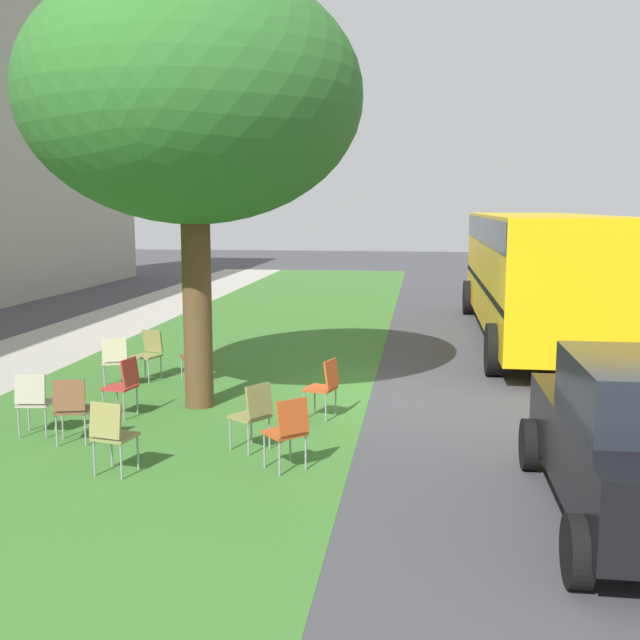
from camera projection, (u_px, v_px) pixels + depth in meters
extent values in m
plane|color=#424247|center=(382.00, 397.00, 12.23)|extent=(80.00, 80.00, 0.00)
cube|color=#3D752D|center=(192.00, 390.00, 12.66)|extent=(48.00, 6.00, 0.01)
cylinder|color=brown|center=(197.00, 296.00, 11.41)|extent=(0.44, 0.44, 3.45)
ellipsoid|color=#2D6B28|center=(192.00, 97.00, 10.97)|extent=(5.00, 5.00, 3.70)
cube|color=#C64C1E|center=(320.00, 389.00, 10.96)|extent=(0.52, 0.50, 0.04)
cube|color=#C64C1E|center=(331.00, 374.00, 10.85)|extent=(0.41, 0.20, 0.40)
cylinder|color=gray|center=(315.00, 400.00, 11.23)|extent=(0.02, 0.02, 0.42)
cylinder|color=gray|center=(304.00, 405.00, 10.90)|extent=(0.02, 0.02, 0.42)
cylinder|color=gray|center=(336.00, 402.00, 11.09)|extent=(0.02, 0.02, 0.42)
cylinder|color=gray|center=(326.00, 408.00, 10.76)|extent=(0.02, 0.02, 0.42)
cube|color=brown|center=(193.00, 357.00, 13.27)|extent=(0.56, 0.55, 0.04)
cube|color=brown|center=(203.00, 343.00, 13.29)|extent=(0.39, 0.26, 0.40)
cylinder|color=gray|center=(182.00, 368.00, 13.41)|extent=(0.02, 0.02, 0.42)
cylinder|color=gray|center=(185.00, 372.00, 13.08)|extent=(0.02, 0.02, 0.42)
cylinder|color=gray|center=(201.00, 367.00, 13.52)|extent=(0.02, 0.02, 0.42)
cylinder|color=gray|center=(205.00, 371.00, 13.19)|extent=(0.02, 0.02, 0.42)
cube|color=#ADA393|center=(36.00, 403.00, 10.16)|extent=(0.45, 0.47, 0.04)
cube|color=#ADA393|center=(30.00, 389.00, 9.95)|extent=(0.14, 0.41, 0.40)
cylinder|color=gray|center=(55.00, 416.00, 10.36)|extent=(0.02, 0.02, 0.42)
cylinder|color=gray|center=(29.00, 416.00, 10.36)|extent=(0.02, 0.02, 0.42)
cylinder|color=gray|center=(46.00, 423.00, 10.02)|extent=(0.02, 0.02, 0.42)
cylinder|color=gray|center=(19.00, 423.00, 10.03)|extent=(0.02, 0.02, 0.42)
cube|color=olive|center=(146.00, 356.00, 13.34)|extent=(0.51, 0.53, 0.04)
cube|color=olive|center=(153.00, 341.00, 13.46)|extent=(0.21, 0.41, 0.40)
cylinder|color=gray|center=(133.00, 369.00, 13.30)|extent=(0.02, 0.02, 0.42)
cylinder|color=gray|center=(149.00, 371.00, 13.14)|extent=(0.02, 0.02, 0.42)
cylinder|color=gray|center=(145.00, 366.00, 13.60)|extent=(0.02, 0.02, 0.42)
cylinder|color=gray|center=(161.00, 368.00, 13.44)|extent=(0.02, 0.02, 0.42)
cube|color=#C64C1E|center=(285.00, 433.00, 8.81)|extent=(0.58, 0.58, 0.04)
cube|color=#C64C1E|center=(293.00, 417.00, 8.63)|extent=(0.33, 0.35, 0.40)
cylinder|color=gray|center=(290.00, 445.00, 9.09)|extent=(0.02, 0.02, 0.42)
cylinder|color=gray|center=(264.00, 451.00, 8.88)|extent=(0.02, 0.02, 0.42)
cylinder|color=gray|center=(306.00, 453.00, 8.81)|extent=(0.02, 0.02, 0.42)
cylinder|color=gray|center=(279.00, 459.00, 8.61)|extent=(0.02, 0.02, 0.42)
cube|color=brown|center=(73.00, 410.00, 9.81)|extent=(0.49, 0.50, 0.04)
cube|color=brown|center=(69.00, 395.00, 9.60)|extent=(0.18, 0.41, 0.40)
cylinder|color=gray|center=(90.00, 423.00, 10.03)|extent=(0.02, 0.02, 0.42)
cylinder|color=gray|center=(63.00, 423.00, 10.00)|extent=(0.02, 0.02, 0.42)
cylinder|color=gray|center=(85.00, 430.00, 9.70)|extent=(0.02, 0.02, 0.42)
cylinder|color=gray|center=(56.00, 431.00, 9.66)|extent=(0.02, 0.02, 0.42)
cube|color=olive|center=(115.00, 436.00, 8.68)|extent=(0.48, 0.49, 0.04)
cube|color=olive|center=(105.00, 420.00, 8.48)|extent=(0.16, 0.41, 0.40)
cylinder|color=gray|center=(138.00, 453.00, 8.81)|extent=(0.02, 0.02, 0.42)
cylinder|color=gray|center=(112.00, 449.00, 8.93)|extent=(0.02, 0.02, 0.42)
cylinder|color=gray|center=(121.00, 462.00, 8.50)|extent=(0.02, 0.02, 0.42)
cylinder|color=gray|center=(94.00, 458.00, 8.61)|extent=(0.02, 0.02, 0.42)
cube|color=beige|center=(115.00, 362.00, 12.85)|extent=(0.53, 0.54, 0.04)
cube|color=beige|center=(114.00, 350.00, 12.64)|extent=(0.23, 0.40, 0.40)
cylinder|color=gray|center=(127.00, 372.00, 13.09)|extent=(0.02, 0.02, 0.42)
cylinder|color=gray|center=(105.00, 373.00, 13.01)|extent=(0.02, 0.02, 0.42)
cylinder|color=gray|center=(126.00, 376.00, 12.77)|extent=(0.02, 0.02, 0.42)
cylinder|color=gray|center=(104.00, 377.00, 12.68)|extent=(0.02, 0.02, 0.42)
cube|color=#B7332D|center=(120.00, 387.00, 11.04)|extent=(0.48, 0.47, 0.04)
cube|color=#B7332D|center=(130.00, 372.00, 10.95)|extent=(0.41, 0.15, 0.40)
cylinder|color=gray|center=(117.00, 399.00, 11.29)|extent=(0.02, 0.02, 0.42)
cylinder|color=gray|center=(103.00, 405.00, 10.95)|extent=(0.02, 0.02, 0.42)
cylinder|color=gray|center=(137.00, 400.00, 11.19)|extent=(0.02, 0.02, 0.42)
cylinder|color=gray|center=(124.00, 406.00, 10.85)|extent=(0.02, 0.02, 0.42)
cube|color=olive|center=(250.00, 416.00, 9.51)|extent=(0.57, 0.57, 0.04)
cube|color=olive|center=(259.00, 400.00, 9.36)|extent=(0.38, 0.30, 0.40)
cylinder|color=gray|center=(251.00, 428.00, 9.79)|extent=(0.02, 0.02, 0.42)
cylinder|color=gray|center=(230.00, 434.00, 9.53)|extent=(0.02, 0.02, 0.42)
cylinder|color=gray|center=(269.00, 433.00, 9.56)|extent=(0.02, 0.02, 0.42)
cylinder|color=gray|center=(248.00, 440.00, 9.30)|extent=(0.02, 0.02, 0.42)
cylinder|color=black|center=(530.00, 444.00, 8.84)|extent=(0.60, 0.18, 0.60)
cylinder|color=black|center=(577.00, 551.00, 6.10)|extent=(0.60, 0.18, 0.60)
cube|color=yellow|center=(535.00, 269.00, 17.31)|extent=(10.40, 2.44, 2.50)
cube|color=black|center=(535.00, 284.00, 17.37)|extent=(10.30, 2.46, 0.12)
cube|color=black|center=(537.00, 230.00, 17.18)|extent=(10.30, 2.46, 0.56)
cylinder|color=black|center=(468.00, 297.00, 21.57)|extent=(0.96, 0.28, 0.96)
cylinder|color=black|center=(559.00, 299.00, 21.24)|extent=(0.96, 0.28, 0.96)
cylinder|color=black|center=(494.00, 349.00, 13.74)|extent=(0.96, 0.28, 0.96)
cylinder|color=black|center=(638.00, 353.00, 13.40)|extent=(0.96, 0.28, 0.96)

